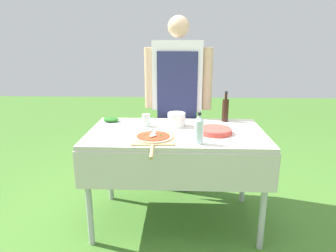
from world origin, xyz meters
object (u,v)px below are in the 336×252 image
object	(u,v)px
pizza_on_peel	(153,138)
mixing_tub	(177,119)
herb_container	(111,120)
oil_bottle	(225,110)
prep_table	(176,142)
water_bottle	(199,129)
sauce_jar	(146,121)
plate_stack	(215,131)
person_cook	(178,93)

from	to	relation	value
pizza_on_peel	mixing_tub	size ratio (longest dim) A/B	3.63
herb_container	oil_bottle	bearing A→B (deg)	3.81
prep_table	pizza_on_peel	size ratio (longest dim) A/B	2.60
oil_bottle	mixing_tub	bearing A→B (deg)	-157.33
pizza_on_peel	herb_container	size ratio (longest dim) A/B	2.61
water_bottle	sauce_jar	distance (m)	0.60
mixing_tub	sauce_jar	distance (m)	0.26
oil_bottle	plate_stack	size ratio (longest dim) A/B	1.01
pizza_on_peel	plate_stack	distance (m)	0.50
person_cook	water_bottle	size ratio (longest dim) A/B	7.70
herb_container	sauce_jar	xyz separation A→B (m)	(0.33, -0.13, 0.03)
pizza_on_peel	oil_bottle	world-z (taller)	oil_bottle
person_cook	herb_container	world-z (taller)	person_cook
prep_table	oil_bottle	bearing A→B (deg)	36.37
herb_container	sauce_jar	size ratio (longest dim) A/B	1.97
mixing_tub	person_cook	bearing A→B (deg)	89.29
prep_table	person_cook	xyz separation A→B (m)	(0.01, 0.58, 0.30)
person_cook	sauce_jar	size ratio (longest dim) A/B	16.40
oil_bottle	pizza_on_peel	bearing A→B (deg)	-137.05
pizza_on_peel	sauce_jar	bearing A→B (deg)	101.17
mixing_tub	plate_stack	xyz separation A→B (m)	(0.30, -0.19, -0.04)
herb_container	mixing_tub	world-z (taller)	mixing_tub
person_cook	sauce_jar	world-z (taller)	person_cook
plate_stack	sauce_jar	size ratio (longest dim) A/B	2.53
mixing_tub	prep_table	bearing A→B (deg)	-90.77
herb_container	mixing_tub	xyz separation A→B (m)	(0.59, -0.11, 0.04)
pizza_on_peel	oil_bottle	bearing A→B (deg)	40.01
prep_table	sauce_jar	distance (m)	0.32
sauce_jar	mixing_tub	bearing A→B (deg)	3.71
oil_bottle	sauce_jar	bearing A→B (deg)	-164.04
person_cook	mixing_tub	bearing A→B (deg)	94.81
oil_bottle	water_bottle	distance (m)	0.68
sauce_jar	prep_table	bearing A→B (deg)	-25.60
pizza_on_peel	sauce_jar	distance (m)	0.37
oil_bottle	mixing_tub	distance (m)	0.47
prep_table	person_cook	size ratio (longest dim) A/B	0.82
pizza_on_peel	sauce_jar	world-z (taller)	sauce_jar
herb_container	mixing_tub	size ratio (longest dim) A/B	1.39
oil_bottle	herb_container	xyz separation A→B (m)	(-1.02, -0.07, -0.09)
mixing_tub	plate_stack	distance (m)	0.36
prep_table	sauce_jar	xyz separation A→B (m)	(-0.26, 0.12, 0.14)
prep_table	water_bottle	bearing A→B (deg)	-62.32
herb_container	sauce_jar	world-z (taller)	sauce_jar
person_cook	plate_stack	size ratio (longest dim) A/B	6.48
person_cook	water_bottle	xyz separation A→B (m)	(0.15, -0.89, -0.11)
prep_table	mixing_tub	size ratio (longest dim) A/B	9.45
person_cook	plate_stack	bearing A→B (deg)	120.48
pizza_on_peel	water_bottle	xyz separation A→B (m)	(0.33, -0.07, 0.09)
mixing_tub	plate_stack	bearing A→B (deg)	-32.54
water_bottle	mixing_tub	bearing A→B (deg)	109.64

